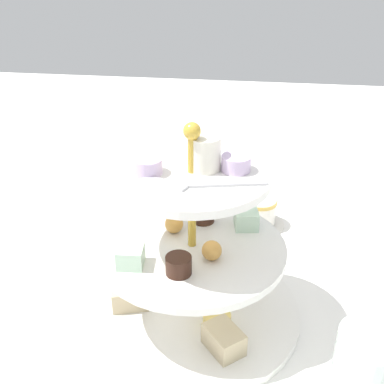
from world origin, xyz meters
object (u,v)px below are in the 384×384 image
at_px(tiered_serving_stand, 192,262).
at_px(butter_knife_right, 378,273).
at_px(teacup_with_saucer, 259,213).
at_px(water_glass_short_left, 184,204).

xyz_separation_m(tiered_serving_stand, butter_knife_right, (0.27, 0.12, -0.08)).
height_order(teacup_with_saucer, butter_knife_right, teacup_with_saucer).
relative_size(tiered_serving_stand, butter_knife_right, 1.69).
bearing_deg(tiered_serving_stand, butter_knife_right, 24.74).
relative_size(tiered_serving_stand, water_glass_short_left, 4.30).
xyz_separation_m(water_glass_short_left, butter_knife_right, (0.31, -0.12, -0.03)).
bearing_deg(teacup_with_saucer, butter_knife_right, -33.10).
height_order(water_glass_short_left, butter_knife_right, water_glass_short_left).
bearing_deg(tiered_serving_stand, teacup_with_saucer, 70.65).
xyz_separation_m(teacup_with_saucer, butter_knife_right, (0.18, -0.12, -0.02)).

